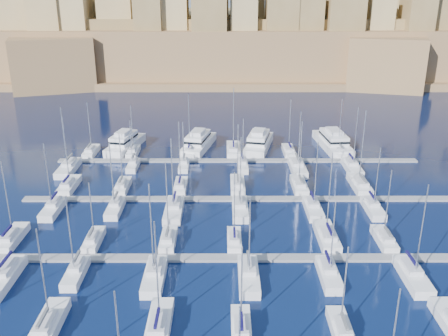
{
  "coord_description": "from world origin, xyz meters",
  "views": [
    {
      "loc": [
        -3.36,
        -78.14,
        39.61
      ],
      "look_at": [
        -3.25,
        6.0,
        8.08
      ],
      "focal_mm": 40.0,
      "sensor_mm": 36.0,
      "label": 1
    }
  ],
  "objects_px": {
    "motor_yacht_b": "(198,142)",
    "motor_yacht_d": "(333,141)",
    "sailboat_2": "(159,325)",
    "sailboat_4": "(341,329)",
    "motor_yacht_c": "(259,142)",
    "motor_yacht_a": "(125,143)"
  },
  "relations": [
    {
      "from": "motor_yacht_b",
      "to": "sailboat_2",
      "type": "bearing_deg",
      "value": -91.21
    },
    {
      "from": "sailboat_4",
      "to": "motor_yacht_d",
      "type": "height_order",
      "value": "sailboat_4"
    },
    {
      "from": "motor_yacht_b",
      "to": "motor_yacht_c",
      "type": "height_order",
      "value": "same"
    },
    {
      "from": "sailboat_2",
      "to": "motor_yacht_a",
      "type": "bearing_deg",
      "value": 103.72
    },
    {
      "from": "sailboat_2",
      "to": "motor_yacht_d",
      "type": "height_order",
      "value": "sailboat_2"
    },
    {
      "from": "motor_yacht_a",
      "to": "motor_yacht_d",
      "type": "xyz_separation_m",
      "value": [
        52.53,
        1.22,
        0.0
      ]
    },
    {
      "from": "sailboat_2",
      "to": "motor_yacht_b",
      "type": "distance_m",
      "value": 70.11
    },
    {
      "from": "motor_yacht_b",
      "to": "sailboat_4",
      "type": "bearing_deg",
      "value": -73.98
    },
    {
      "from": "sailboat_2",
      "to": "motor_yacht_c",
      "type": "xyz_separation_m",
      "value": [
        16.67,
        70.2,
        0.98
      ]
    },
    {
      "from": "sailboat_2",
      "to": "motor_yacht_b",
      "type": "xyz_separation_m",
      "value": [
        1.48,
        70.09,
        0.98
      ]
    },
    {
      "from": "sailboat_2",
      "to": "motor_yacht_c",
      "type": "relative_size",
      "value": 0.82
    },
    {
      "from": "motor_yacht_d",
      "to": "sailboat_4",
      "type": "bearing_deg",
      "value": -100.81
    },
    {
      "from": "motor_yacht_c",
      "to": "motor_yacht_d",
      "type": "xyz_separation_m",
      "value": [
        18.87,
        0.65,
        0.0
      ]
    },
    {
      "from": "motor_yacht_c",
      "to": "motor_yacht_d",
      "type": "distance_m",
      "value": 18.88
    },
    {
      "from": "motor_yacht_a",
      "to": "motor_yacht_c",
      "type": "distance_m",
      "value": 33.67
    },
    {
      "from": "sailboat_4",
      "to": "motor_yacht_d",
      "type": "xyz_separation_m",
      "value": [
        13.69,
        71.66,
        1.01
      ]
    },
    {
      "from": "motor_yacht_b",
      "to": "motor_yacht_d",
      "type": "distance_m",
      "value": 34.06
    },
    {
      "from": "sailboat_4",
      "to": "motor_yacht_d",
      "type": "bearing_deg",
      "value": 79.19
    },
    {
      "from": "motor_yacht_b",
      "to": "motor_yacht_d",
      "type": "relative_size",
      "value": 0.93
    },
    {
      "from": "motor_yacht_a",
      "to": "motor_yacht_b",
      "type": "relative_size",
      "value": 0.94
    },
    {
      "from": "sailboat_4",
      "to": "motor_yacht_c",
      "type": "bearing_deg",
      "value": 94.17
    },
    {
      "from": "sailboat_2",
      "to": "motor_yacht_b",
      "type": "height_order",
      "value": "sailboat_2"
    }
  ]
}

